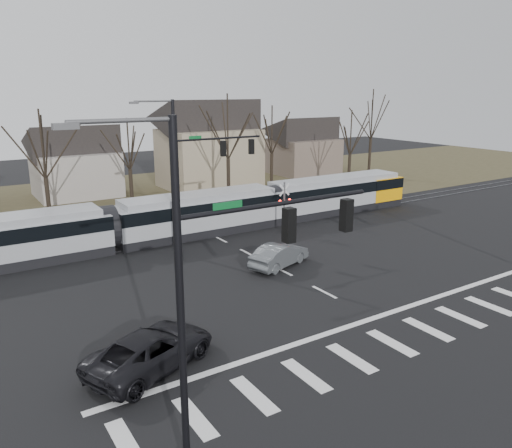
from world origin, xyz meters
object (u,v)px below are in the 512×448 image
suv (151,350)px  rail_crossing_signal (284,209)px  tram (198,212)px  sedan (279,255)px

suv → rail_crossing_signal: size_ratio=1.54×
tram → suv: (-10.02, -16.19, -0.96)m
sedan → suv: suv is taller
suv → rail_crossing_signal: (15.84, 12.98, 1.11)m
tram → rail_crossing_signal: bearing=-28.9°
tram → sedan: size_ratio=8.90×
tram → suv: size_ratio=6.82×
tram → rail_crossing_signal: 6.64m
tram → sedan: bearing=-83.0°
sedan → rail_crossing_signal: bearing=-56.6°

